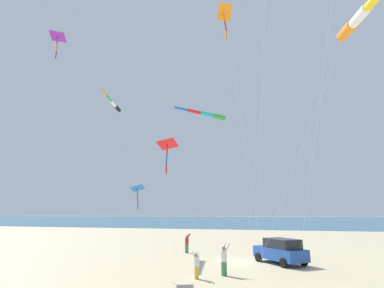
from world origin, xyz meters
TOP-DOWN VIEW (x-y plane):
  - ground_plane at (0.00, 0.00)m, footprint 600.00×600.00m
  - ocean_water_strip at (165.00, 0.00)m, footprint 240.00×600.00m
  - parked_car at (-0.21, -3.03)m, footprint 4.51×4.13m
  - cooler_box at (2.56, -2.99)m, footprint 0.62×0.42m
  - person_adult_flyer at (-5.52, 0.48)m, footprint 0.68×0.66m
  - person_child_green_jacket at (-6.83, 1.91)m, footprint 0.54×0.46m
  - person_child_grey_jacket at (3.95, 5.55)m, footprint 0.42×0.53m
  - kite_windsock_blue_topmost at (-12.76, -6.49)m, footprint 13.15×5.45m
  - kite_delta_black_fish_shape at (-9.40, -0.45)m, footprint 8.22×1.90m
  - kite_delta_rainbow_low_near at (-8.18, 3.42)m, footprint 12.38×1.36m
  - kite_delta_long_streamer_right at (-6.41, 6.07)m, footprint 9.76×11.08m
  - kite_windsock_teal_far_right at (-5.11, 1.47)m, footprint 5.76×8.15m
  - kite_delta_orange_high_right at (-2.08, 17.98)m, footprint 9.24×11.44m
  - kite_windsock_striped_overhead at (4.86, 15.04)m, footprint 5.40×8.15m

SIDE VIEW (x-z plane):
  - ground_plane at x=0.00m, z-range 0.00..0.00m
  - ocean_water_strip at x=165.00m, z-range 0.00..0.01m
  - cooler_box at x=2.56m, z-range 0.00..0.42m
  - person_child_green_jacket at x=-6.83m, z-range 0.07..1.67m
  - parked_car at x=-0.21m, z-range 0.03..1.88m
  - person_child_grey_jacket at x=3.95m, z-range 0.08..1.89m
  - person_adult_flyer at x=-5.52m, z-range 0.09..2.00m
  - kite_delta_long_streamer_right at x=-6.41m, z-range 2.51..8.15m
  - kite_delta_rainbow_low_near at x=-8.18m, z-range 3.71..11.92m
  - kite_windsock_teal_far_right at x=-5.11m, z-range 5.16..16.10m
  - kite_windsock_blue_topmost at x=-12.76m, z-range 5.38..17.82m
  - kite_delta_black_fish_shape at x=-9.40m, z-range 7.48..23.36m
  - kite_windsock_striped_overhead at x=4.86m, z-range 8.04..25.00m
  - kite_delta_orange_high_right at x=-2.08m, z-range 10.58..32.66m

